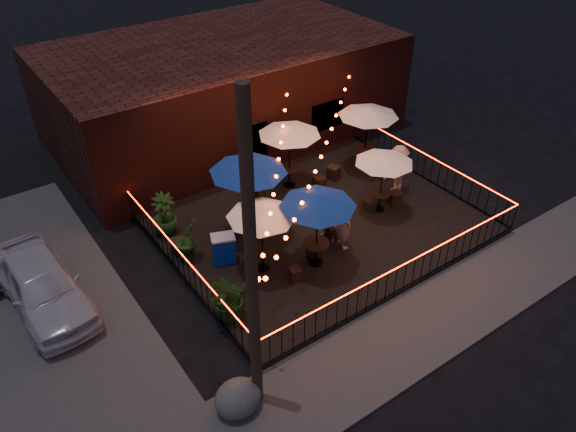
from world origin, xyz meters
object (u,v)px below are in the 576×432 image
cafe_table_4 (384,159)px  boulder (238,398)px  cafe_table_2 (318,202)px  cooler (224,248)px  utility_pole (252,273)px  cafe_table_5 (369,112)px  cafe_table_1 (248,167)px  cafe_table_0 (261,213)px  cafe_table_3 (289,131)px

cafe_table_4 → boulder: cafe_table_4 is taller
cafe_table_2 → cooler: cafe_table_2 is taller
cafe_table_2 → boulder: 5.87m
utility_pole → boulder: 3.65m
cafe_table_5 → utility_pole: bearing=-144.4°
cooler → cafe_table_2: bearing=-16.1°
cafe_table_1 → cafe_table_0: bearing=-111.0°
cafe_table_4 → cooler: bearing=173.1°
cafe_table_2 → cafe_table_4: bearing=15.9°
cooler → boulder: 5.30m
cafe_table_3 → boulder: cafe_table_3 is taller
utility_pole → cafe_table_5: (9.20, 6.60, -1.56)m
utility_pole → boulder: (-0.54, 0.01, -3.61)m
cafe_table_0 → cafe_table_3: 4.75m
cafe_table_1 → cafe_table_4: bearing=-18.7°
cafe_table_3 → cafe_table_1: bearing=-149.2°
cafe_table_1 → utility_pole: bearing=-120.8°
cafe_table_3 → cafe_table_4: (1.67, -3.07, -0.26)m
cafe_table_3 → cooler: size_ratio=2.62×
cafe_table_4 → cooler: 6.05m
utility_pole → cooler: utility_pole is taller
utility_pole → boulder: utility_pole is taller
cafe_table_4 → cooler: cafe_table_4 is taller
cafe_table_1 → cafe_table_5: size_ratio=1.08×
cafe_table_3 → boulder: size_ratio=2.45×
cafe_table_1 → cafe_table_4: 4.62m
cooler → cafe_table_1: bearing=49.2°
utility_pole → cafe_table_1: size_ratio=2.95×
cafe_table_0 → boulder: cafe_table_0 is taller
utility_pole → cafe_table_5: utility_pole is taller
cafe_table_4 → utility_pole: bearing=-152.1°
cafe_table_3 → cafe_table_5: size_ratio=0.99×
cooler → cafe_table_4: bearing=14.4°
utility_pole → cafe_table_2: (4.07, 3.03, -1.57)m
utility_pole → cafe_table_5: 11.43m
boulder → cafe_table_0: bearing=50.0°
cafe_table_3 → cafe_table_5: cafe_table_5 is taller
cafe_table_5 → cooler: 7.81m
cafe_table_1 → boulder: size_ratio=2.68×
cafe_table_5 → cafe_table_3: bearing=170.8°
cafe_table_2 → cafe_table_5: size_ratio=1.05×
cafe_table_2 → cafe_table_4: (3.57, 1.02, -0.28)m
cafe_table_5 → cooler: bearing=-165.9°
cafe_table_0 → cafe_table_3: size_ratio=0.95×
utility_pole → cafe_table_3: size_ratio=3.23×
cafe_table_3 → utility_pole: bearing=-130.0°
cafe_table_5 → cooler: size_ratio=2.66×
cafe_table_2 → boulder: size_ratio=2.61×
cafe_table_5 → cafe_table_1: bearing=-169.7°
cafe_table_5 → boulder: bearing=-145.9°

